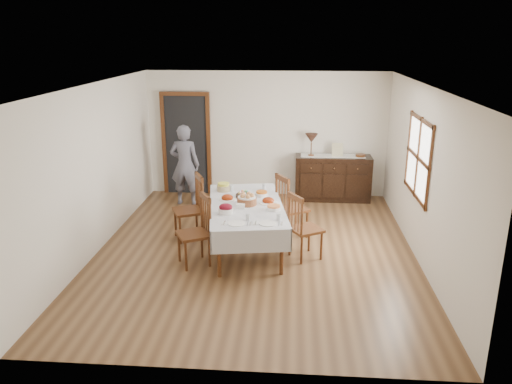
# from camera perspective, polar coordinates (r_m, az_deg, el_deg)

# --- Properties ---
(ground) EXTENTS (6.00, 6.00, 0.00)m
(ground) POSITION_cam_1_polar(r_m,az_deg,el_deg) (8.03, -0.05, -6.69)
(ground) COLOR brown
(room_shell) EXTENTS (5.02, 6.02, 2.65)m
(room_shell) POSITION_cam_1_polar(r_m,az_deg,el_deg) (7.93, -0.87, 5.49)
(room_shell) COLOR white
(room_shell) RESTS_ON ground
(dining_table) EXTENTS (1.46, 2.36, 0.76)m
(dining_table) POSITION_cam_1_polar(r_m,az_deg,el_deg) (7.85, -1.13, -2.02)
(dining_table) COLOR silver
(dining_table) RESTS_ON ground
(chair_left_near) EXTENTS (0.60, 0.60, 1.07)m
(chair_left_near) POSITION_cam_1_polar(r_m,az_deg,el_deg) (7.45, -6.76, -4.31)
(chair_left_near) COLOR #4E2812
(chair_left_near) RESTS_ON ground
(chair_left_far) EXTENTS (0.61, 0.61, 1.10)m
(chair_left_far) POSITION_cam_1_polar(r_m,az_deg,el_deg) (8.39, -7.41, -1.68)
(chair_left_far) COLOR #4E2812
(chair_left_far) RESTS_ON ground
(chair_right_near) EXTENTS (0.59, 0.59, 1.04)m
(chair_right_near) POSITION_cam_1_polar(r_m,az_deg,el_deg) (7.60, 5.38, -3.90)
(chair_right_near) COLOR #4E2812
(chair_right_near) RESTS_ON ground
(chair_right_far) EXTENTS (0.62, 0.62, 1.09)m
(chair_right_far) POSITION_cam_1_polar(r_m,az_deg,el_deg) (8.39, 3.85, -1.58)
(chair_right_far) COLOR #4E2812
(chair_right_far) RESTS_ON ground
(sideboard) EXTENTS (1.54, 0.56, 0.92)m
(sideboard) POSITION_cam_1_polar(r_m,az_deg,el_deg) (10.45, 8.76, 1.61)
(sideboard) COLOR black
(sideboard) RESTS_ON ground
(person) EXTENTS (0.55, 0.36, 1.73)m
(person) POSITION_cam_1_polar(r_m,az_deg,el_deg) (10.05, -8.15, 3.38)
(person) COLOR #595967
(person) RESTS_ON ground
(bread_basket) EXTENTS (0.31, 0.31, 0.19)m
(bread_basket) POSITION_cam_1_polar(r_m,az_deg,el_deg) (7.77, -1.05, -0.90)
(bread_basket) COLOR brown
(bread_basket) RESTS_ON dining_table
(egg_basket) EXTENTS (0.28, 0.28, 0.10)m
(egg_basket) POSITION_cam_1_polar(r_m,az_deg,el_deg) (8.15, -1.34, -0.33)
(egg_basket) COLOR black
(egg_basket) RESTS_ON dining_table
(ham_platter_a) EXTENTS (0.27, 0.27, 0.11)m
(ham_platter_a) POSITION_cam_1_polar(r_m,az_deg,el_deg) (8.01, -3.31, -0.71)
(ham_platter_a) COLOR white
(ham_platter_a) RESTS_ON dining_table
(ham_platter_b) EXTENTS (0.30, 0.30, 0.11)m
(ham_platter_b) POSITION_cam_1_polar(r_m,az_deg,el_deg) (7.86, 1.41, -1.06)
(ham_platter_b) COLOR white
(ham_platter_b) RESTS_ON dining_table
(beet_bowl) EXTENTS (0.22, 0.22, 0.15)m
(beet_bowl) POSITION_cam_1_polar(r_m,az_deg,el_deg) (7.42, -3.48, -1.94)
(beet_bowl) COLOR white
(beet_bowl) RESTS_ON dining_table
(carrot_bowl) EXTENTS (0.21, 0.21, 0.08)m
(carrot_bowl) POSITION_cam_1_polar(r_m,az_deg,el_deg) (8.19, 0.64, -0.20)
(carrot_bowl) COLOR white
(carrot_bowl) RESTS_ON dining_table
(pineapple_bowl) EXTENTS (0.23, 0.23, 0.14)m
(pineapple_bowl) POSITION_cam_1_polar(r_m,az_deg,el_deg) (8.47, -3.73, 0.56)
(pineapple_bowl) COLOR tan
(pineapple_bowl) RESTS_ON dining_table
(casserole_dish) EXTENTS (0.21, 0.21, 0.07)m
(casserole_dish) POSITION_cam_1_polar(r_m,az_deg,el_deg) (7.55, 2.04, -1.80)
(casserole_dish) COLOR white
(casserole_dish) RESTS_ON dining_table
(butter_dish) EXTENTS (0.15, 0.11, 0.07)m
(butter_dish) POSITION_cam_1_polar(r_m,az_deg,el_deg) (7.62, -1.80, -1.62)
(butter_dish) COLOR white
(butter_dish) RESTS_ON dining_table
(setting_left) EXTENTS (0.44, 0.31, 0.10)m
(setting_left) POSITION_cam_1_polar(r_m,az_deg,el_deg) (7.06, -1.85, -3.35)
(setting_left) COLOR white
(setting_left) RESTS_ON dining_table
(setting_right) EXTENTS (0.44, 0.31, 0.10)m
(setting_right) POSITION_cam_1_polar(r_m,az_deg,el_deg) (7.06, 1.73, -3.35)
(setting_right) COLOR white
(setting_right) RESTS_ON dining_table
(glass_far_a) EXTENTS (0.07, 0.07, 0.11)m
(glass_far_a) POSITION_cam_1_polar(r_m,az_deg,el_deg) (8.46, -2.84, 0.47)
(glass_far_a) COLOR silver
(glass_far_a) RESTS_ON dining_table
(glass_far_b) EXTENTS (0.06, 0.06, 0.10)m
(glass_far_b) POSITION_cam_1_polar(r_m,az_deg,el_deg) (8.53, 0.94, 0.60)
(glass_far_b) COLOR silver
(glass_far_b) RESTS_ON dining_table
(runner) EXTENTS (1.30, 0.35, 0.01)m
(runner) POSITION_cam_1_polar(r_m,az_deg,el_deg) (10.35, 8.76, 4.13)
(runner) COLOR silver
(runner) RESTS_ON sideboard
(table_lamp) EXTENTS (0.26, 0.26, 0.46)m
(table_lamp) POSITION_cam_1_polar(r_m,az_deg,el_deg) (10.22, 6.36, 6.07)
(table_lamp) COLOR brown
(table_lamp) RESTS_ON sideboard
(picture_frame) EXTENTS (0.22, 0.08, 0.28)m
(picture_frame) POSITION_cam_1_polar(r_m,az_deg,el_deg) (10.27, 9.28, 4.77)
(picture_frame) COLOR #BCB489
(picture_frame) RESTS_ON sideboard
(deco_bowl) EXTENTS (0.20, 0.20, 0.06)m
(deco_bowl) POSITION_cam_1_polar(r_m,az_deg,el_deg) (10.35, 11.84, 4.09)
(deco_bowl) COLOR #4E2812
(deco_bowl) RESTS_ON sideboard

